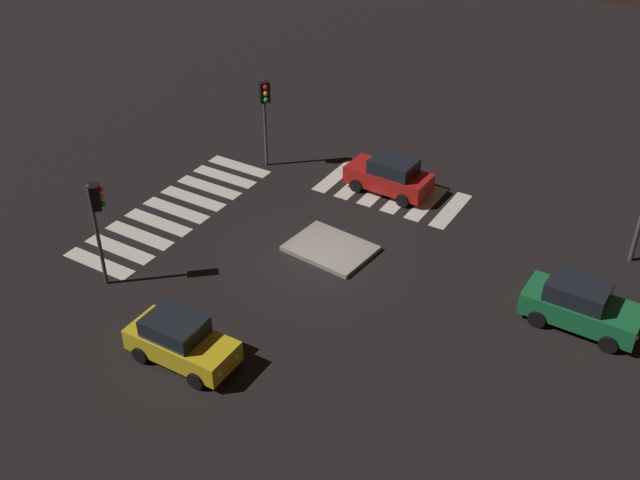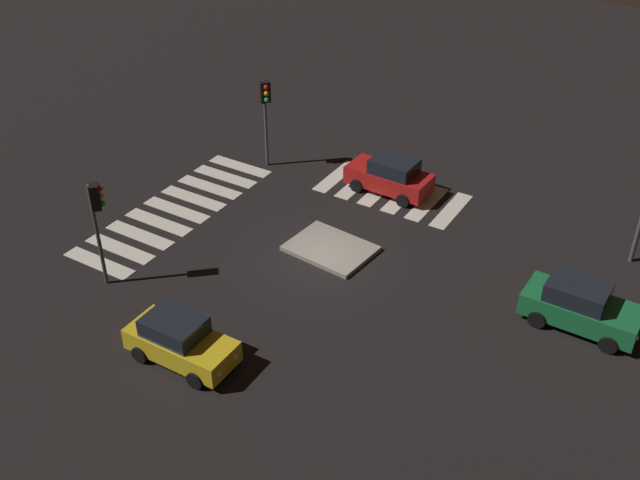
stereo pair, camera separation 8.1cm
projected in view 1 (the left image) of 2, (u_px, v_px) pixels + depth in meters
name	position (u px, v px, depth m)	size (l,w,h in m)	color
ground_plane	(320.00, 261.00, 29.74)	(80.00, 80.00, 0.00)	black
traffic_island	(330.00, 248.00, 30.30)	(3.47, 2.74, 0.18)	gray
car_red	(390.00, 176.00, 33.75)	(3.88, 1.91, 1.67)	red
car_yellow	(180.00, 341.00, 24.68)	(3.78, 1.80, 1.63)	gold
car_green	(581.00, 305.00, 26.13)	(4.02, 1.94, 1.74)	#196B38
traffic_light_north	(97.00, 210.00, 26.80)	(0.53, 0.54, 4.21)	#47474C
traffic_light_east	(265.00, 103.00, 34.37)	(0.53, 0.54, 4.26)	#47474C
crosswalk_near	(391.00, 193.00, 34.09)	(6.45, 3.20, 0.02)	silver
crosswalk_side	(176.00, 210.00, 32.86)	(3.20, 9.90, 0.02)	silver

